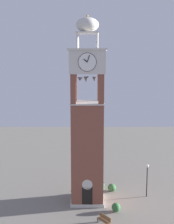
{
  "coord_description": "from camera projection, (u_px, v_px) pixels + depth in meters",
  "views": [
    {
      "loc": [
        -0.02,
        -32.48,
        15.21
      ],
      "look_at": [
        0.0,
        0.0,
        10.0
      ],
      "focal_mm": 49.6,
      "sensor_mm": 36.0,
      "label": 1
    }
  ],
  "objects": [
    {
      "name": "ground",
      "position": [
        87.0,
        200.0,
        34.48
      ],
      "size": [
        80.0,
        80.0,
        0.0
      ],
      "primitive_type": "plane",
      "color": "gray"
    },
    {
      "name": "clock_tower",
      "position": [
        87.0,
        129.0,
        33.18
      ],
      "size": [
        3.99,
        3.99,
        20.0
      ],
      "color": "brown",
      "rests_on": "ground"
    },
    {
      "name": "park_bench",
      "position": [
        104.0,
        220.0,
        29.2
      ],
      "size": [
        1.32,
        1.54,
        0.95
      ],
      "color": "brown",
      "rests_on": "ground"
    },
    {
      "name": "lamp_post",
      "position": [
        147.0,
        174.0,
        35.08
      ],
      "size": [
        0.36,
        0.36,
        3.83
      ],
      "color": "black",
      "rests_on": "ground"
    },
    {
      "name": "trash_bin",
      "position": [
        102.0,
        186.0,
        37.56
      ],
      "size": [
        0.52,
        0.52,
        0.8
      ],
      "primitive_type": "cylinder",
      "color": "#38513D",
      "rests_on": "ground"
    },
    {
      "name": "shrub_near_entry",
      "position": [
        116.0,
        207.0,
        31.85
      ],
      "size": [
        0.91,
        0.91,
        0.92
      ],
      "primitive_type": "ellipsoid",
      "color": "#336638",
      "rests_on": "ground"
    },
    {
      "name": "shrub_left_of_tower",
      "position": [
        112.0,
        187.0,
        36.92
      ],
      "size": [
        0.96,
        0.96,
        0.91
      ],
      "primitive_type": "ellipsoid",
      "color": "#336638",
      "rests_on": "ground"
    },
    {
      "name": "shrub_behind_bench",
      "position": [
        101.0,
        185.0,
        37.9
      ],
      "size": [
        0.83,
        0.83,
        0.71
      ],
      "primitive_type": "ellipsoid",
      "color": "#336638",
      "rests_on": "ground"
    }
  ]
}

